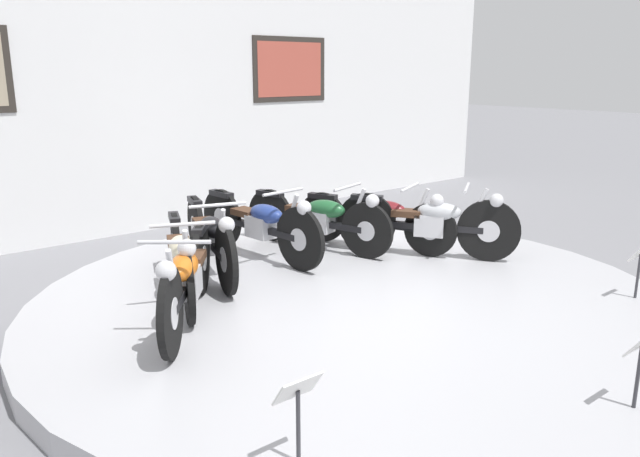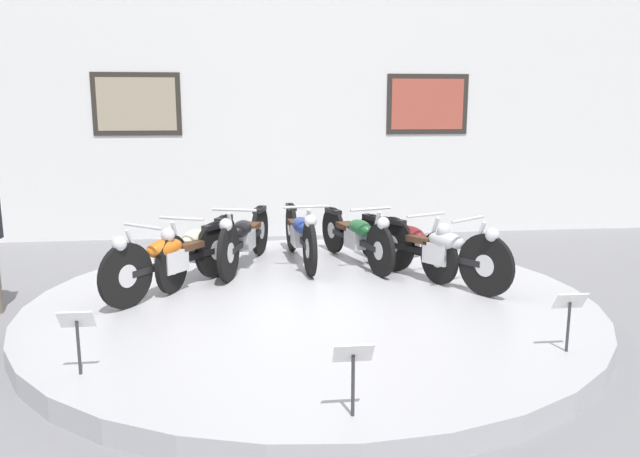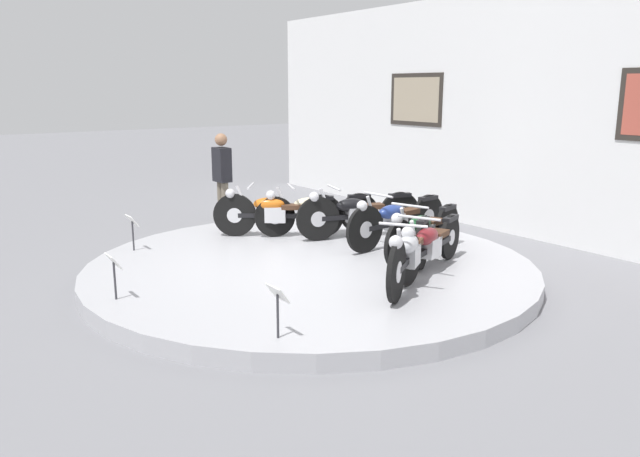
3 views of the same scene
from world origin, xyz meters
name	(u,v)px [view 2 (image 2 of 3)]	position (x,y,z in m)	size (l,w,h in m)	color
ground_plane	(312,315)	(0.00, 0.00, 0.00)	(60.00, 60.00, 0.00)	slate
display_platform	(312,306)	(0.00, 0.00, 0.10)	(5.88, 5.88, 0.20)	#ADADB2
back_wall	(286,116)	(0.00, 4.26, 2.02)	(14.00, 0.22, 4.04)	white
motorcycle_orange	(172,257)	(-1.49, 0.37, 0.59)	(1.29, 1.62, 0.81)	black
motorcycle_cream	(199,246)	(-1.24, 0.94, 0.58)	(0.82, 1.85, 0.79)	black
motorcycle_black	(244,236)	(-0.71, 1.36, 0.59)	(0.70, 1.95, 0.81)	black
motorcycle_blue	(300,233)	(0.00, 1.50, 0.59)	(0.54, 2.02, 0.81)	black
motorcycle_green	(356,235)	(0.71, 1.35, 0.58)	(0.69, 1.91, 0.79)	black
motorcycle_maroon	(405,242)	(1.24, 0.94, 0.56)	(0.82, 1.82, 0.78)	black
motorcycle_silver	(439,249)	(1.49, 0.37, 0.60)	(1.17, 1.71, 0.81)	black
info_placard_front_left	(77,328)	(-1.94, -1.71, 0.56)	(0.26, 0.11, 0.51)	#333338
info_placard_front_centre	(353,363)	(0.00, -2.59, 0.56)	(0.26, 0.11, 0.51)	#333338
info_placard_front_right	(570,309)	(1.94, -1.71, 0.56)	(0.26, 0.11, 0.51)	#333338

